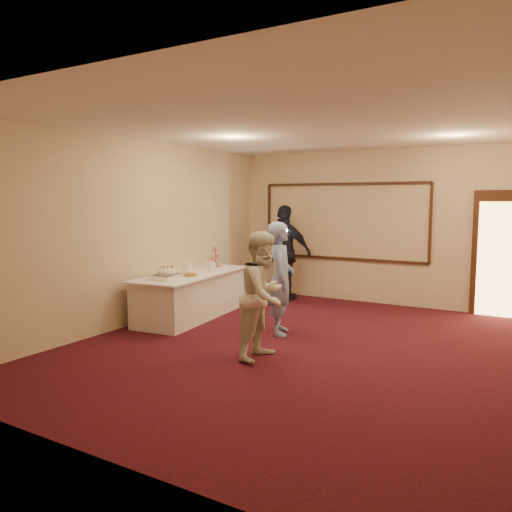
{
  "coord_description": "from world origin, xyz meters",
  "views": [
    {
      "loc": [
        2.77,
        -6.1,
        2.02
      ],
      "look_at": [
        -1.17,
        0.64,
        1.15
      ],
      "focal_mm": 35.0,
      "sensor_mm": 36.0,
      "label": 1
    }
  ],
  "objects_px": {
    "buffet_table": "(192,295)",
    "plate_stack_a": "(188,268)",
    "pavlova_tray": "(167,274)",
    "woman": "(264,295)",
    "cupcake_stand": "(215,259)",
    "plate_stack_b": "(210,267)",
    "guest": "(285,253)",
    "man": "(281,278)",
    "tart": "(190,275)"
  },
  "relations": [
    {
      "from": "tart",
      "to": "buffet_table",
      "type": "bearing_deg",
      "value": 124.54
    },
    {
      "from": "cupcake_stand",
      "to": "plate_stack_b",
      "type": "bearing_deg",
      "value": -61.53
    },
    {
      "from": "woman",
      "to": "pavlova_tray",
      "type": "bearing_deg",
      "value": 73.49
    },
    {
      "from": "cupcake_stand",
      "to": "plate_stack_b",
      "type": "height_order",
      "value": "cupcake_stand"
    },
    {
      "from": "pavlova_tray",
      "to": "guest",
      "type": "height_order",
      "value": "guest"
    },
    {
      "from": "buffet_table",
      "to": "plate_stack_b",
      "type": "distance_m",
      "value": 0.58
    },
    {
      "from": "buffet_table",
      "to": "plate_stack_a",
      "type": "distance_m",
      "value": 0.47
    },
    {
      "from": "man",
      "to": "woman",
      "type": "distance_m",
      "value": 1.2
    },
    {
      "from": "tart",
      "to": "guest",
      "type": "distance_m",
      "value": 2.54
    },
    {
      "from": "buffet_table",
      "to": "cupcake_stand",
      "type": "xyz_separation_m",
      "value": [
        -0.15,
        0.94,
        0.53
      ]
    },
    {
      "from": "buffet_table",
      "to": "pavlova_tray",
      "type": "bearing_deg",
      "value": -85.51
    },
    {
      "from": "guest",
      "to": "buffet_table",
      "type": "bearing_deg",
      "value": 70.47
    },
    {
      "from": "pavlova_tray",
      "to": "woman",
      "type": "xyz_separation_m",
      "value": [
        2.15,
        -0.65,
        -0.04
      ]
    },
    {
      "from": "man",
      "to": "woman",
      "type": "bearing_deg",
      "value": 171.14
    },
    {
      "from": "pavlova_tray",
      "to": "woman",
      "type": "distance_m",
      "value": 2.24
    },
    {
      "from": "woman",
      "to": "guest",
      "type": "xyz_separation_m",
      "value": [
        -1.49,
        3.51,
        0.15
      ]
    },
    {
      "from": "man",
      "to": "tart",
      "type": "bearing_deg",
      "value": 68.4
    },
    {
      "from": "tart",
      "to": "plate_stack_a",
      "type": "bearing_deg",
      "value": 132.6
    },
    {
      "from": "pavlova_tray",
      "to": "guest",
      "type": "distance_m",
      "value": 2.94
    },
    {
      "from": "pavlova_tray",
      "to": "cupcake_stand",
      "type": "distance_m",
      "value": 1.66
    },
    {
      "from": "woman",
      "to": "guest",
      "type": "height_order",
      "value": "guest"
    },
    {
      "from": "pavlova_tray",
      "to": "tart",
      "type": "distance_m",
      "value": 0.41
    },
    {
      "from": "pavlova_tray",
      "to": "plate_stack_a",
      "type": "bearing_deg",
      "value": 101.95
    },
    {
      "from": "tart",
      "to": "man",
      "type": "relative_size",
      "value": 0.15
    },
    {
      "from": "cupcake_stand",
      "to": "man",
      "type": "distance_m",
      "value": 2.31
    },
    {
      "from": "plate_stack_a",
      "to": "plate_stack_b",
      "type": "bearing_deg",
      "value": 37.01
    },
    {
      "from": "woman",
      "to": "buffet_table",
      "type": "bearing_deg",
      "value": 58.73
    },
    {
      "from": "cupcake_stand",
      "to": "man",
      "type": "xyz_separation_m",
      "value": [
        2.0,
        -1.15,
        -0.06
      ]
    },
    {
      "from": "buffet_table",
      "to": "plate_stack_b",
      "type": "height_order",
      "value": "plate_stack_b"
    },
    {
      "from": "buffet_table",
      "to": "cupcake_stand",
      "type": "height_order",
      "value": "cupcake_stand"
    },
    {
      "from": "man",
      "to": "woman",
      "type": "relative_size",
      "value": 1.04
    },
    {
      "from": "cupcake_stand",
      "to": "tart",
      "type": "height_order",
      "value": "cupcake_stand"
    },
    {
      "from": "buffet_table",
      "to": "woman",
      "type": "distance_m",
      "value": 2.62
    },
    {
      "from": "tart",
      "to": "man",
      "type": "height_order",
      "value": "man"
    },
    {
      "from": "woman",
      "to": "tart",
      "type": "bearing_deg",
      "value": 62.96
    },
    {
      "from": "plate_stack_b",
      "to": "tart",
      "type": "distance_m",
      "value": 0.6
    },
    {
      "from": "cupcake_stand",
      "to": "pavlova_tray",
      "type": "bearing_deg",
      "value": -82.82
    },
    {
      "from": "pavlova_tray",
      "to": "plate_stack_a",
      "type": "distance_m",
      "value": 0.74
    },
    {
      "from": "plate_stack_b",
      "to": "guest",
      "type": "distance_m",
      "value": 1.96
    },
    {
      "from": "plate_stack_b",
      "to": "tart",
      "type": "xyz_separation_m",
      "value": [
        0.01,
        -0.59,
        -0.06
      ]
    },
    {
      "from": "plate_stack_b",
      "to": "guest",
      "type": "xyz_separation_m",
      "value": [
        0.5,
        1.89,
        0.11
      ]
    },
    {
      "from": "tart",
      "to": "guest",
      "type": "relative_size",
      "value": 0.14
    },
    {
      "from": "pavlova_tray",
      "to": "plate_stack_b",
      "type": "bearing_deg",
      "value": 80.45
    },
    {
      "from": "plate_stack_b",
      "to": "guest",
      "type": "relative_size",
      "value": 0.1
    },
    {
      "from": "cupcake_stand",
      "to": "plate_stack_b",
      "type": "xyz_separation_m",
      "value": [
        0.37,
        -0.68,
        -0.06
      ]
    },
    {
      "from": "pavlova_tray",
      "to": "guest",
      "type": "xyz_separation_m",
      "value": [
        0.66,
        2.86,
        0.11
      ]
    },
    {
      "from": "man",
      "to": "guest",
      "type": "distance_m",
      "value": 2.62
    },
    {
      "from": "buffet_table",
      "to": "cupcake_stand",
      "type": "bearing_deg",
      "value": 99.17
    },
    {
      "from": "guest",
      "to": "plate_stack_b",
      "type": "bearing_deg",
      "value": 74.11
    },
    {
      "from": "buffet_table",
      "to": "pavlova_tray",
      "type": "height_order",
      "value": "pavlova_tray"
    }
  ]
}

